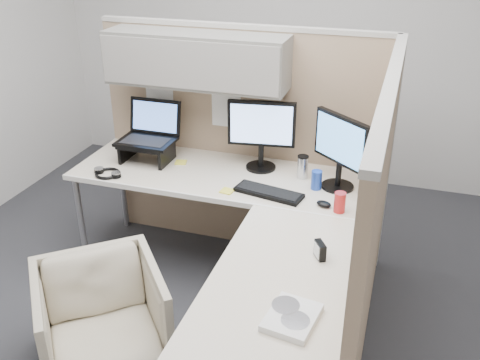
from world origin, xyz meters
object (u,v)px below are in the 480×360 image
(keyboard, at_px, (269,193))
(monitor_left, at_px, (261,130))
(desk, at_px, (238,215))
(office_chair, at_px, (102,315))

(keyboard, bearing_deg, monitor_left, 124.34)
(monitor_left, relative_size, keyboard, 1.11)
(desk, height_order, monitor_left, monitor_left)
(desk, distance_m, office_chair, 0.93)
(monitor_left, xyz_separation_m, keyboard, (0.15, -0.35, -0.26))
(keyboard, bearing_deg, desk, -108.68)
(office_chair, distance_m, monitor_left, 1.50)
(office_chair, height_order, keyboard, keyboard)
(desk, distance_m, monitor_left, 0.65)
(desk, xyz_separation_m, monitor_left, (-0.02, 0.57, 0.32))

